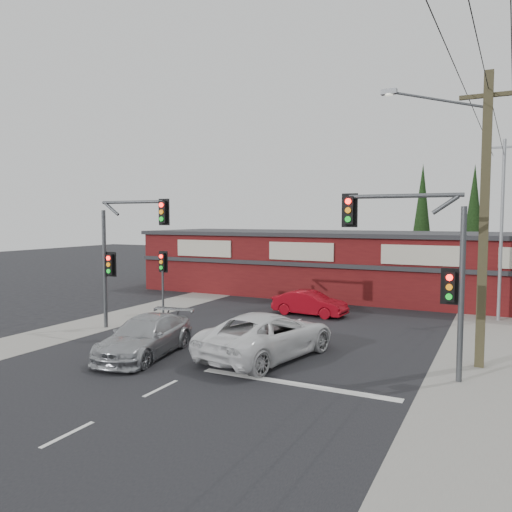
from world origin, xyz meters
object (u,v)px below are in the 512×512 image
at_px(white_suv, 268,335).
at_px(shop_building, 336,262).
at_px(red_sedan, 310,303).
at_px(utility_pole, 480,210).
at_px(silver_suv, 145,336).

distance_m(white_suv, shop_building, 16.32).
relative_size(white_suv, shop_building, 0.22).
height_order(red_sedan, utility_pole, utility_pole).
distance_m(red_sedan, shop_building, 8.13).
bearing_deg(red_sedan, white_suv, -166.28).
bearing_deg(shop_building, silver_suv, -95.58).
distance_m(shop_building, utility_pole, 17.15).
relative_size(white_suv, silver_suv, 1.19).
height_order(white_suv, shop_building, shop_building).
distance_m(silver_suv, utility_pole, 12.70).
height_order(shop_building, utility_pole, utility_pole).
height_order(red_sedan, shop_building, shop_building).
xyz_separation_m(red_sedan, shop_building, (-1.04, 7.92, 1.49)).
relative_size(silver_suv, shop_building, 0.18).
xyz_separation_m(silver_suv, shop_building, (1.76, 17.98, 1.41)).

